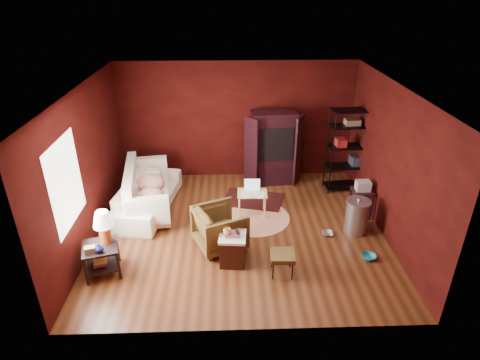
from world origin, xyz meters
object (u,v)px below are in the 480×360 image
at_px(laptop_desk, 252,195).
at_px(wire_shelving, 350,147).
at_px(sofa, 147,191).
at_px(hamper, 233,249).
at_px(armchair, 220,226).
at_px(tv_armoire, 273,147).
at_px(side_table, 102,237).

relative_size(laptop_desk, wire_shelving, 0.39).
height_order(sofa, hamper, sofa).
relative_size(armchair, hamper, 1.33).
bearing_deg(tv_armoire, armchair, -120.62).
distance_m(armchair, wire_shelving, 3.65).
bearing_deg(sofa, wire_shelving, -70.71).
height_order(side_table, laptop_desk, side_table).
height_order(sofa, laptop_desk, sofa).
relative_size(armchair, side_table, 0.76).
bearing_deg(sofa, side_table, 178.80).
distance_m(laptop_desk, tv_armoire, 1.65).
xyz_separation_m(side_table, hamper, (2.12, 0.12, -0.38)).
xyz_separation_m(sofa, wire_shelving, (4.43, 0.78, 0.62)).
height_order(tv_armoire, wire_shelving, wire_shelving).
bearing_deg(armchair, laptop_desk, -54.38).
xyz_separation_m(tv_armoire, wire_shelving, (1.67, -0.42, 0.15)).
distance_m(sofa, armchair, 2.06).
height_order(armchair, laptop_desk, armchair).
bearing_deg(sofa, armchair, -122.39).
distance_m(side_table, tv_armoire, 4.47).
height_order(side_table, tv_armoire, tv_armoire).
height_order(sofa, side_table, side_table).
relative_size(side_table, hamper, 1.74).
bearing_deg(sofa, hamper, -127.38).
bearing_deg(side_table, laptop_desk, 33.69).
xyz_separation_m(hamper, laptop_desk, (0.43, 1.58, 0.17)).
xyz_separation_m(armchair, laptop_desk, (0.65, 1.09, 0.04)).
xyz_separation_m(sofa, hamper, (1.75, -1.86, -0.15)).
height_order(side_table, hamper, side_table).
distance_m(hamper, tv_armoire, 3.28).
relative_size(tv_armoire, wire_shelving, 0.91).
bearing_deg(side_table, armchair, 17.97).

